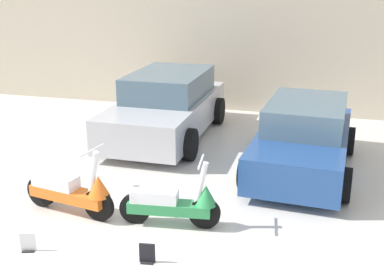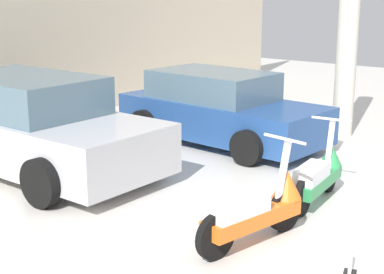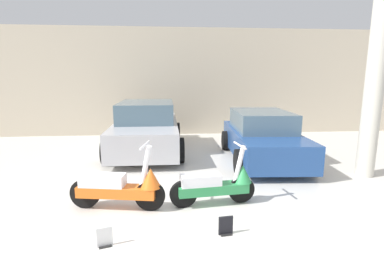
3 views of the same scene
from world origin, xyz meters
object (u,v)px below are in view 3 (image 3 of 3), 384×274
(car_rear_left, at_px, (147,128))
(car_rear_center, at_px, (262,137))
(scooter_front_left, at_px, (121,186))
(scooter_front_right, at_px, (217,184))
(placard_near_right_scooter, at_px, (226,226))
(placard_near_left_scooter, at_px, (105,238))
(support_column_side, at_px, (374,86))

(car_rear_left, height_order, car_rear_center, car_rear_left)
(scooter_front_left, height_order, car_rear_left, car_rear_left)
(scooter_front_right, distance_m, car_rear_center, 3.20)
(scooter_front_right, xyz_separation_m, car_rear_center, (1.66, 2.73, 0.24))
(scooter_front_right, distance_m, placard_near_right_scooter, 1.02)
(car_rear_left, distance_m, placard_near_left_scooter, 5.17)
(car_rear_center, height_order, placard_near_left_scooter, car_rear_center)
(scooter_front_left, xyz_separation_m, support_column_side, (5.07, 1.28, 1.56))
(car_rear_left, relative_size, support_column_side, 1.07)
(car_rear_left, relative_size, placard_near_left_scooter, 16.10)
(placard_near_right_scooter, bearing_deg, scooter_front_right, 87.51)
(scooter_front_left, distance_m, placard_near_right_scooter, 1.82)
(support_column_side, bearing_deg, placard_near_right_scooter, -147.87)
(car_rear_center, bearing_deg, support_column_side, 54.50)
(scooter_front_left, xyz_separation_m, car_rear_center, (3.23, 2.78, 0.21))
(scooter_front_right, xyz_separation_m, placard_near_left_scooter, (-1.64, -1.15, -0.25))
(car_rear_left, xyz_separation_m, car_rear_center, (3.05, -1.25, -0.08))
(scooter_front_left, height_order, placard_near_right_scooter, scooter_front_left)
(car_rear_center, bearing_deg, car_rear_left, -108.53)
(placard_near_left_scooter, height_order, support_column_side, support_column_side)
(car_rear_center, height_order, placard_near_right_scooter, car_rear_center)
(car_rear_left, distance_m, support_column_side, 5.75)
(placard_near_right_scooter, bearing_deg, placard_near_left_scooter, -174.53)
(scooter_front_right, height_order, car_rear_center, car_rear_center)
(car_rear_left, height_order, support_column_side, support_column_side)
(scooter_front_right, xyz_separation_m, placard_near_right_scooter, (-0.04, -0.99, -0.25))
(scooter_front_right, bearing_deg, placard_near_left_scooter, -151.81)
(scooter_front_left, bearing_deg, placard_near_right_scooter, -21.41)
(car_rear_center, xyz_separation_m, placard_near_right_scooter, (-1.70, -3.72, -0.49))
(scooter_front_right, bearing_deg, car_rear_center, 51.89)
(car_rear_center, bearing_deg, placard_near_right_scooter, -20.75)
(scooter_front_right, bearing_deg, support_column_side, 12.53)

